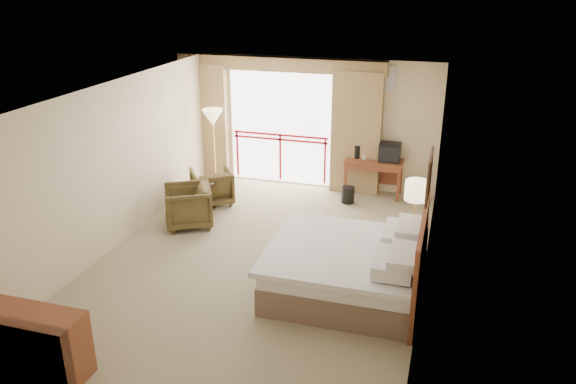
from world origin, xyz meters
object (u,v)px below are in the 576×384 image
(floor_lamp, at_px, (213,121))
(dresser, at_px, (33,345))
(side_table, at_px, (206,191))
(tv, at_px, (390,152))
(bed, at_px, (349,268))
(desk, at_px, (374,167))
(wastebasket, at_px, (348,195))
(armchair_near, at_px, (189,225))
(nightstand, at_px, (412,241))
(table_lamp, at_px, (417,191))
(armchair_far, at_px, (213,203))

(floor_lamp, xyz_separation_m, dresser, (0.47, -6.14, -1.04))
(side_table, bearing_deg, tv, 26.68)
(bed, height_order, tv, tv)
(desk, bearing_deg, wastebasket, -118.99)
(side_table, distance_m, dresser, 4.99)
(armchair_near, bearing_deg, dresser, -26.97)
(nightstand, bearing_deg, tv, 105.95)
(tv, height_order, floor_lamp, floor_lamp)
(floor_lamp, bearing_deg, wastebasket, -1.37)
(bed, xyz_separation_m, nightstand, (0.78, 1.21, -0.05))
(nightstand, distance_m, table_lamp, 0.83)
(nightstand, xyz_separation_m, floor_lamp, (-4.30, 2.14, 1.12))
(armchair_far, distance_m, armchair_near, 1.10)
(wastebasket, distance_m, side_table, 2.80)
(tv, distance_m, armchair_far, 3.67)
(floor_lamp, distance_m, dresser, 6.25)
(bed, xyz_separation_m, wastebasket, (-0.65, 3.29, -0.22))
(armchair_near, bearing_deg, floor_lamp, 160.38)
(tv, xyz_separation_m, wastebasket, (-0.71, -0.56, -0.78))
(bed, distance_m, table_lamp, 1.67)
(nightstand, height_order, armchair_near, nightstand)
(tv, height_order, side_table, tv)
(wastebasket, bearing_deg, floor_lamp, 178.63)
(tv, bearing_deg, wastebasket, -160.19)
(nightstand, relative_size, armchair_near, 0.79)
(nightstand, distance_m, armchair_near, 3.99)
(side_table, bearing_deg, bed, -34.30)
(table_lamp, height_order, side_table, table_lamp)
(desk, height_order, floor_lamp, floor_lamp)
(tv, distance_m, dresser, 7.35)
(wastebasket, bearing_deg, side_table, -157.06)
(floor_lamp, bearing_deg, tv, 7.78)
(bed, relative_size, armchair_near, 2.60)
(table_lamp, bearing_deg, dresser, -133.37)
(desk, distance_m, wastebasket, 0.85)
(armchair_far, xyz_separation_m, floor_lamp, (-0.30, 0.86, 1.45))
(dresser, bearing_deg, table_lamp, 47.06)
(bed, bearing_deg, table_lamp, 58.42)
(table_lamp, xyz_separation_m, desk, (-1.02, 2.64, -0.57))
(table_lamp, height_order, floor_lamp, floor_lamp)
(bed, bearing_deg, armchair_far, 142.23)
(table_lamp, bearing_deg, wastebasket, 125.07)
(table_lamp, bearing_deg, side_table, 166.83)
(wastebasket, distance_m, floor_lamp, 3.15)
(wastebasket, relative_size, armchair_near, 0.39)
(wastebasket, bearing_deg, armchair_near, -143.54)
(armchair_far, relative_size, dresser, 0.64)
(armchair_far, bearing_deg, dresser, 56.33)
(table_lamp, bearing_deg, desk, 111.04)
(tv, relative_size, dresser, 0.34)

